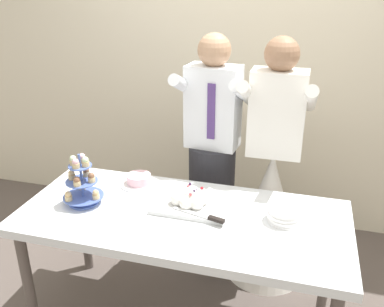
{
  "coord_description": "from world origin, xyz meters",
  "views": [
    {
      "loc": [
        0.58,
        -1.88,
        1.98
      ],
      "look_at": [
        0.01,
        0.15,
        1.07
      ],
      "focal_mm": 39.11,
      "sensor_mm": 36.0,
      "label": 1
    }
  ],
  "objects_px": {
    "dessert_table": "(182,225)",
    "round_cake": "(139,180)",
    "cupcake_stand": "(82,183)",
    "person_bride": "(270,199)",
    "plate_stack": "(285,215)",
    "main_cake_tray": "(192,200)",
    "person_groom": "(212,169)"
  },
  "relations": [
    {
      "from": "dessert_table",
      "to": "round_cake",
      "type": "distance_m",
      "value": 0.46
    },
    {
      "from": "cupcake_stand",
      "to": "person_bride",
      "type": "relative_size",
      "value": 0.18
    },
    {
      "from": "dessert_table",
      "to": "cupcake_stand",
      "type": "xyz_separation_m",
      "value": [
        -0.58,
        -0.04,
        0.2
      ]
    },
    {
      "from": "person_bride",
      "to": "cupcake_stand",
      "type": "bearing_deg",
      "value": -146.09
    },
    {
      "from": "dessert_table",
      "to": "plate_stack",
      "type": "height_order",
      "value": "plate_stack"
    },
    {
      "from": "main_cake_tray",
      "to": "person_groom",
      "type": "bearing_deg",
      "value": 91.64
    },
    {
      "from": "cupcake_stand",
      "to": "person_groom",
      "type": "bearing_deg",
      "value": 49.95
    },
    {
      "from": "dessert_table",
      "to": "person_groom",
      "type": "distance_m",
      "value": 0.67
    },
    {
      "from": "cupcake_stand",
      "to": "plate_stack",
      "type": "bearing_deg",
      "value": 5.85
    },
    {
      "from": "person_groom",
      "to": "cupcake_stand",
      "type": "bearing_deg",
      "value": -130.05
    },
    {
      "from": "dessert_table",
      "to": "plate_stack",
      "type": "relative_size",
      "value": 9.8
    },
    {
      "from": "dessert_table",
      "to": "cupcake_stand",
      "type": "relative_size",
      "value": 5.9
    },
    {
      "from": "person_bride",
      "to": "main_cake_tray",
      "type": "bearing_deg",
      "value": -125.89
    },
    {
      "from": "round_cake",
      "to": "person_groom",
      "type": "distance_m",
      "value": 0.55
    },
    {
      "from": "dessert_table",
      "to": "person_bride",
      "type": "height_order",
      "value": "person_bride"
    },
    {
      "from": "plate_stack",
      "to": "person_bride",
      "type": "relative_size",
      "value": 0.11
    },
    {
      "from": "cupcake_stand",
      "to": "person_groom",
      "type": "xyz_separation_m",
      "value": [
        0.59,
        0.7,
        -0.15
      ]
    },
    {
      "from": "main_cake_tray",
      "to": "plate_stack",
      "type": "height_order",
      "value": "main_cake_tray"
    },
    {
      "from": "dessert_table",
      "to": "round_cake",
      "type": "relative_size",
      "value": 7.5
    },
    {
      "from": "plate_stack",
      "to": "round_cake",
      "type": "relative_size",
      "value": 0.77
    },
    {
      "from": "plate_stack",
      "to": "person_groom",
      "type": "bearing_deg",
      "value": 132.01
    },
    {
      "from": "cupcake_stand",
      "to": "round_cake",
      "type": "xyz_separation_m",
      "value": [
        0.22,
        0.3,
        -0.1
      ]
    },
    {
      "from": "dessert_table",
      "to": "person_groom",
      "type": "bearing_deg",
      "value": 88.76
    },
    {
      "from": "round_cake",
      "to": "person_bride",
      "type": "distance_m",
      "value": 0.9
    },
    {
      "from": "main_cake_tray",
      "to": "cupcake_stand",
      "type": "bearing_deg",
      "value": -168.09
    },
    {
      "from": "dessert_table",
      "to": "main_cake_tray",
      "type": "relative_size",
      "value": 4.17
    },
    {
      "from": "cupcake_stand",
      "to": "main_cake_tray",
      "type": "xyz_separation_m",
      "value": [
        0.61,
        0.13,
        -0.09
      ]
    },
    {
      "from": "dessert_table",
      "to": "round_cake",
      "type": "xyz_separation_m",
      "value": [
        -0.36,
        0.26,
        0.1
      ]
    },
    {
      "from": "main_cake_tray",
      "to": "plate_stack",
      "type": "relative_size",
      "value": 2.35
    },
    {
      "from": "plate_stack",
      "to": "round_cake",
      "type": "xyz_separation_m",
      "value": [
        -0.9,
        0.19,
        -0.01
      ]
    },
    {
      "from": "person_groom",
      "to": "round_cake",
      "type": "bearing_deg",
      "value": -133.08
    },
    {
      "from": "cupcake_stand",
      "to": "person_groom",
      "type": "distance_m",
      "value": 0.93
    }
  ]
}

